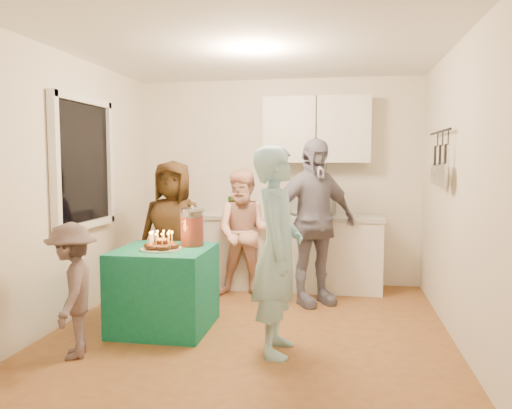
% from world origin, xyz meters
% --- Properties ---
extents(floor, '(4.00, 4.00, 0.00)m').
position_xyz_m(floor, '(0.00, 0.00, 0.00)').
color(floor, brown).
rests_on(floor, ground).
extents(ceiling, '(4.00, 4.00, 0.00)m').
position_xyz_m(ceiling, '(0.00, 0.00, 2.60)').
color(ceiling, white).
rests_on(ceiling, floor).
extents(back_wall, '(3.60, 3.60, 0.00)m').
position_xyz_m(back_wall, '(0.00, 2.00, 1.30)').
color(back_wall, silver).
rests_on(back_wall, floor).
extents(left_wall, '(4.00, 4.00, 0.00)m').
position_xyz_m(left_wall, '(-1.80, 0.00, 1.30)').
color(left_wall, silver).
rests_on(left_wall, floor).
extents(right_wall, '(4.00, 4.00, 0.00)m').
position_xyz_m(right_wall, '(1.80, 0.00, 1.30)').
color(right_wall, silver).
rests_on(right_wall, floor).
extents(window_night, '(0.04, 1.00, 1.20)m').
position_xyz_m(window_night, '(-1.77, 0.30, 1.55)').
color(window_night, black).
rests_on(window_night, left_wall).
extents(counter, '(2.20, 0.58, 0.86)m').
position_xyz_m(counter, '(0.20, 1.70, 0.43)').
color(counter, white).
rests_on(counter, floor).
extents(countertop, '(2.24, 0.62, 0.05)m').
position_xyz_m(countertop, '(0.20, 1.70, 0.89)').
color(countertop, beige).
rests_on(countertop, counter).
extents(upper_cabinet, '(1.30, 0.30, 0.80)m').
position_xyz_m(upper_cabinet, '(0.50, 1.85, 1.95)').
color(upper_cabinet, white).
rests_on(upper_cabinet, back_wall).
extents(pot_rack, '(0.12, 1.00, 0.60)m').
position_xyz_m(pot_rack, '(1.72, 0.70, 1.60)').
color(pot_rack, black).
rests_on(pot_rack, right_wall).
extents(microwave, '(0.55, 0.43, 0.28)m').
position_xyz_m(microwave, '(0.47, 1.70, 1.05)').
color(microwave, white).
rests_on(microwave, countertop).
extents(party_table, '(0.86, 0.86, 0.76)m').
position_xyz_m(party_table, '(-0.81, -0.02, 0.38)').
color(party_table, '#106C4C').
rests_on(party_table, floor).
extents(donut_cake, '(0.38, 0.38, 0.18)m').
position_xyz_m(donut_cake, '(-0.80, -0.09, 0.85)').
color(donut_cake, '#381C0C').
rests_on(donut_cake, party_table).
extents(punch_jar, '(0.22, 0.22, 0.34)m').
position_xyz_m(punch_jar, '(-0.59, 0.16, 0.93)').
color(punch_jar, red).
rests_on(punch_jar, party_table).
extents(man_birthday, '(0.42, 0.63, 1.69)m').
position_xyz_m(man_birthday, '(0.31, -0.42, 0.85)').
color(man_birthday, '#96CBDB').
rests_on(man_birthday, floor).
extents(woman_back_left, '(0.77, 0.50, 1.57)m').
position_xyz_m(woman_back_left, '(-1.00, 0.80, 0.79)').
color(woman_back_left, '#503417').
rests_on(woman_back_left, floor).
extents(woman_back_center, '(0.74, 0.58, 1.47)m').
position_xyz_m(woman_back_center, '(-0.27, 1.21, 0.74)').
color(woman_back_center, '#F3937F').
rests_on(woman_back_center, floor).
extents(woman_back_right, '(1.13, 0.97, 1.82)m').
position_xyz_m(woman_back_right, '(0.51, 1.04, 0.91)').
color(woman_back_right, black).
rests_on(woman_back_right, floor).
extents(child_near_left, '(0.63, 0.80, 1.08)m').
position_xyz_m(child_near_left, '(-1.30, -0.78, 0.54)').
color(child_near_left, '#4D3E3F').
rests_on(child_near_left, floor).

